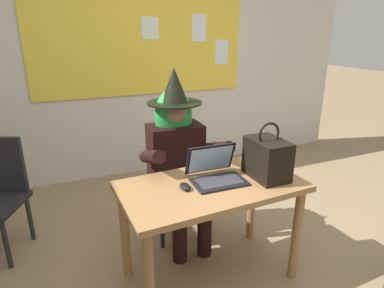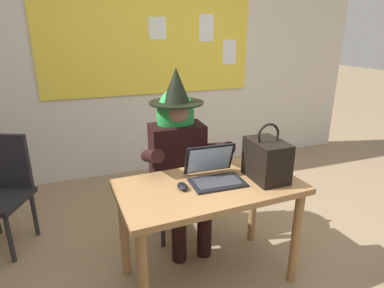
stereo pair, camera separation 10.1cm
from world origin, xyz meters
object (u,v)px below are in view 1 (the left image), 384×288
Objects in this scene: person_costumed at (178,149)px; handbag at (267,158)px; chair_at_desk at (174,176)px; laptop at (216,173)px; computer_mouse at (185,186)px; desk_main at (211,199)px.

person_costumed reaches higher than handbag.
chair_at_desk is 0.31m from person_costumed.
computer_mouse is at bearing -167.03° from laptop.
desk_main is at bearing 172.78° from handbag.
computer_mouse is at bearing 175.37° from handbag.
person_costumed is at bearing 92.33° from desk_main.
chair_at_desk is at bearing 177.70° from person_costumed.
computer_mouse reaches higher than desk_main.
computer_mouse is at bearing -179.23° from desk_main.
handbag is (0.40, -0.60, 0.09)m from person_costumed.
computer_mouse is at bearing -9.05° from chair_at_desk.
chair_at_desk is 2.33× the size of handbag.
desk_main is 0.85× the size of person_costumed.
laptop is (0.07, -0.51, 0.00)m from person_costumed.
laptop is (0.05, 0.04, 0.16)m from desk_main.
person_costumed is at bearing 123.57° from handbag.
laptop is at bearing 10.78° from chair_at_desk.
desk_main is 3.14× the size of handbag.
computer_mouse is (-0.23, -0.05, -0.03)m from laptop.
person_costumed is 3.68× the size of handbag.
person_costumed is 0.52m from laptop.
desk_main is at bearing -137.32° from laptop.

